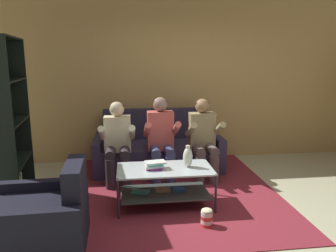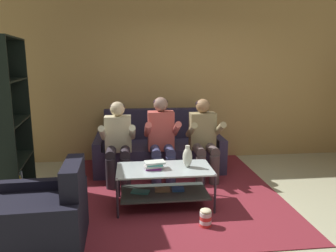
{
  "view_description": "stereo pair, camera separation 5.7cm",
  "coord_description": "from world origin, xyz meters",
  "px_view_note": "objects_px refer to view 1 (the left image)",
  "views": [
    {
      "loc": [
        -0.95,
        -3.25,
        1.76
      ],
      "look_at": [
        -0.43,
        0.84,
        0.91
      ],
      "focal_mm": 35.0,
      "sensor_mm": 36.0,
      "label": 1
    },
    {
      "loc": [
        -0.9,
        -3.26,
        1.76
      ],
      "look_at": [
        -0.43,
        0.84,
        0.91
      ],
      "focal_mm": 35.0,
      "sensor_mm": 36.0,
      "label": 2
    }
  ],
  "objects_px": {
    "coffee_table": "(165,181)",
    "couch": "(158,150)",
    "person_seated_right": "(203,136)",
    "person_seated_left": "(118,139)",
    "armchair": "(41,221)",
    "bookshelf": "(4,135)",
    "vase": "(188,157)",
    "popcorn_tub": "(207,218)",
    "book_stack": "(155,165)",
    "person_seated_middle": "(161,136)"
  },
  "relations": [
    {
      "from": "coffee_table",
      "to": "couch",
      "type": "bearing_deg",
      "value": 87.86
    },
    {
      "from": "person_seated_right",
      "to": "person_seated_left",
      "type": "bearing_deg",
      "value": -179.9
    },
    {
      "from": "armchair",
      "to": "bookshelf",
      "type": "bearing_deg",
      "value": 120.42
    },
    {
      "from": "couch",
      "to": "vase",
      "type": "bearing_deg",
      "value": -80.83
    },
    {
      "from": "person_seated_right",
      "to": "bookshelf",
      "type": "bearing_deg",
      "value": -168.13
    },
    {
      "from": "popcorn_tub",
      "to": "armchair",
      "type": "bearing_deg",
      "value": -172.95
    },
    {
      "from": "armchair",
      "to": "popcorn_tub",
      "type": "relative_size",
      "value": 4.4
    },
    {
      "from": "book_stack",
      "to": "popcorn_tub",
      "type": "xyz_separation_m",
      "value": [
        0.5,
        -0.56,
        -0.42
      ]
    },
    {
      "from": "coffee_table",
      "to": "bookshelf",
      "type": "bearing_deg",
      "value": 169.94
    },
    {
      "from": "couch",
      "to": "person_seated_middle",
      "type": "distance_m",
      "value": 0.66
    },
    {
      "from": "book_stack",
      "to": "bookshelf",
      "type": "distance_m",
      "value": 1.85
    },
    {
      "from": "person_seated_left",
      "to": "popcorn_tub",
      "type": "height_order",
      "value": "person_seated_left"
    },
    {
      "from": "coffee_table",
      "to": "popcorn_tub",
      "type": "bearing_deg",
      "value": -56.19
    },
    {
      "from": "person_seated_left",
      "to": "book_stack",
      "type": "xyz_separation_m",
      "value": [
        0.45,
        -0.89,
        -0.11
      ]
    },
    {
      "from": "coffee_table",
      "to": "bookshelf",
      "type": "relative_size",
      "value": 0.56
    },
    {
      "from": "person_seated_left",
      "to": "book_stack",
      "type": "bearing_deg",
      "value": -63.1
    },
    {
      "from": "book_stack",
      "to": "person_seated_left",
      "type": "bearing_deg",
      "value": 116.9
    },
    {
      "from": "coffee_table",
      "to": "armchair",
      "type": "xyz_separation_m",
      "value": [
        -1.25,
        -0.77,
        -0.04
      ]
    },
    {
      "from": "person_seated_middle",
      "to": "popcorn_tub",
      "type": "xyz_separation_m",
      "value": [
        0.33,
        -1.46,
        -0.56
      ]
    },
    {
      "from": "person_seated_middle",
      "to": "vase",
      "type": "height_order",
      "value": "person_seated_middle"
    },
    {
      "from": "person_seated_middle",
      "to": "bookshelf",
      "type": "height_order",
      "value": "bookshelf"
    },
    {
      "from": "person_seated_left",
      "to": "book_stack",
      "type": "height_order",
      "value": "person_seated_left"
    },
    {
      "from": "coffee_table",
      "to": "book_stack",
      "type": "height_order",
      "value": "book_stack"
    },
    {
      "from": "bookshelf",
      "to": "armchair",
      "type": "relative_size",
      "value": 2.23
    },
    {
      "from": "person_seated_left",
      "to": "popcorn_tub",
      "type": "relative_size",
      "value": 5.65
    },
    {
      "from": "coffee_table",
      "to": "person_seated_right",
      "type": "bearing_deg",
      "value": 52.3
    },
    {
      "from": "person_seated_right",
      "to": "coffee_table",
      "type": "bearing_deg",
      "value": -127.7
    },
    {
      "from": "couch",
      "to": "person_seated_right",
      "type": "xyz_separation_m",
      "value": [
        0.63,
        -0.56,
        0.35
      ]
    },
    {
      "from": "person_seated_left",
      "to": "person_seated_right",
      "type": "height_order",
      "value": "person_seated_right"
    },
    {
      "from": "person_seated_left",
      "to": "coffee_table",
      "type": "distance_m",
      "value": 1.09
    },
    {
      "from": "book_stack",
      "to": "bookshelf",
      "type": "relative_size",
      "value": 0.13
    },
    {
      "from": "coffee_table",
      "to": "popcorn_tub",
      "type": "height_order",
      "value": "coffee_table"
    },
    {
      "from": "bookshelf",
      "to": "book_stack",
      "type": "bearing_deg",
      "value": -11.24
    },
    {
      "from": "person_seated_right",
      "to": "book_stack",
      "type": "relative_size",
      "value": 4.6
    },
    {
      "from": "person_seated_left",
      "to": "book_stack",
      "type": "relative_size",
      "value": 4.51
    },
    {
      "from": "couch",
      "to": "popcorn_tub",
      "type": "xyz_separation_m",
      "value": [
        0.33,
        -2.01,
        -0.19
      ]
    },
    {
      "from": "coffee_table",
      "to": "bookshelf",
      "type": "xyz_separation_m",
      "value": [
        -1.9,
        0.34,
        0.54
      ]
    },
    {
      "from": "vase",
      "to": "popcorn_tub",
      "type": "bearing_deg",
      "value": -80.27
    },
    {
      "from": "person_seated_middle",
      "to": "book_stack",
      "type": "bearing_deg",
      "value": -100.85
    },
    {
      "from": "person_seated_middle",
      "to": "book_stack",
      "type": "height_order",
      "value": "person_seated_middle"
    },
    {
      "from": "person_seated_left",
      "to": "coffee_table",
      "type": "height_order",
      "value": "person_seated_left"
    },
    {
      "from": "couch",
      "to": "vase",
      "type": "xyz_separation_m",
      "value": [
        0.23,
        -1.42,
        0.31
      ]
    },
    {
      "from": "couch",
      "to": "person_seated_left",
      "type": "relative_size",
      "value": 1.73
    },
    {
      "from": "vase",
      "to": "popcorn_tub",
      "type": "relative_size",
      "value": 1.3
    },
    {
      "from": "person_seated_left",
      "to": "coffee_table",
      "type": "xyz_separation_m",
      "value": [
        0.57,
        -0.88,
        -0.32
      ]
    },
    {
      "from": "book_stack",
      "to": "armchair",
      "type": "height_order",
      "value": "armchair"
    },
    {
      "from": "armchair",
      "to": "popcorn_tub",
      "type": "height_order",
      "value": "armchair"
    },
    {
      "from": "vase",
      "to": "person_seated_middle",
      "type": "bearing_deg",
      "value": 104.79
    },
    {
      "from": "person_seated_right",
      "to": "vase",
      "type": "height_order",
      "value": "person_seated_right"
    },
    {
      "from": "person_seated_middle",
      "to": "coffee_table",
      "type": "xyz_separation_m",
      "value": [
        -0.05,
        -0.88,
        -0.34
      ]
    }
  ]
}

